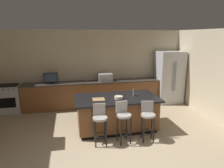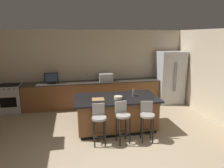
{
  "view_description": "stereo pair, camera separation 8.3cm",
  "coord_description": "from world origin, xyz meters",
  "views": [
    {
      "loc": [
        -0.9,
        -3.36,
        2.52
      ],
      "look_at": [
        0.33,
        2.45,
        1.09
      ],
      "focal_mm": 32.68,
      "sensor_mm": 36.0,
      "label": 1
    },
    {
      "loc": [
        -0.82,
        -3.38,
        2.52
      ],
      "look_at": [
        0.33,
        2.45,
        1.09
      ],
      "focal_mm": 32.68,
      "sensor_mm": 36.0,
      "label": 2
    }
  ],
  "objects": [
    {
      "name": "range_oven",
      "position": [
        -2.89,
        3.67,
        0.46
      ],
      "size": [
        0.71,
        0.63,
        0.93
      ],
      "color": "#B7BABF",
      "rests_on": "ground_plane"
    },
    {
      "name": "bar_stool_center",
      "position": [
        0.29,
        0.96,
        0.6
      ],
      "size": [
        0.34,
        0.36,
        1.0
      ],
      "rotation": [
        0.0,
        0.0,
        0.15
      ],
      "color": "gray",
      "rests_on": "ground_plane"
    },
    {
      "name": "refrigerator",
      "position": [
        2.77,
        3.58,
        0.97
      ],
      "size": [
        0.94,
        0.82,
        1.94
      ],
      "color": "#B7BABF",
      "rests_on": "ground_plane"
    },
    {
      "name": "sink_faucet_back",
      "position": [
        -0.29,
        3.77,
        1.03
      ],
      "size": [
        0.02,
        0.02,
        0.24
      ],
      "primitive_type": "cylinder",
      "color": "#B2B2B7",
      "rests_on": "counter_back"
    },
    {
      "name": "tv_monitor",
      "position": [
        -1.53,
        3.62,
        1.09
      ],
      "size": [
        0.47,
        0.16,
        0.38
      ],
      "color": "black",
      "rests_on": "counter_back"
    },
    {
      "name": "bar_stool_right",
      "position": [
        0.89,
        0.93,
        0.58
      ],
      "size": [
        0.34,
        0.36,
        0.97
      ],
      "rotation": [
        0.0,
        0.0,
        -0.19
      ],
      "color": "gray",
      "rests_on": "ground_plane"
    },
    {
      "name": "wall_right",
      "position": [
        3.35,
        2.02,
        1.35
      ],
      "size": [
        0.12,
        4.45,
        2.7
      ],
      "primitive_type": "cube",
      "color": "beige",
      "rests_on": "ground_plane"
    },
    {
      "name": "bar_stool_left",
      "position": [
        -0.27,
        0.99,
        0.58
      ],
      "size": [
        0.34,
        0.34,
        0.97
      ],
      "rotation": [
        0.0,
        0.0,
        -0.03
      ],
      "color": "gray",
      "rests_on": "ground_plane"
    },
    {
      "name": "ground_plane",
      "position": [
        0.0,
        0.0,
        0.0
      ],
      "size": [
        16.19,
        16.19,
        0.0
      ],
      "primitive_type": "plane",
      "color": "tan"
    },
    {
      "name": "fruit_bowl",
      "position": [
        0.32,
        1.55,
        0.94
      ],
      "size": [
        0.22,
        0.22,
        0.07
      ],
      "primitive_type": "cylinder",
      "color": "beige",
      "rests_on": "kitchen_island"
    },
    {
      "name": "tv_remote",
      "position": [
        0.9,
        1.83,
        0.91
      ],
      "size": [
        0.05,
        0.17,
        0.02
      ],
      "primitive_type": "cube",
      "rotation": [
        0.0,
        0.0,
        -0.06
      ],
      "color": "black",
      "rests_on": "kitchen_island"
    },
    {
      "name": "counter_back",
      "position": [
        -0.12,
        3.67,
        0.46
      ],
      "size": [
        4.82,
        0.62,
        0.91
      ],
      "color": "brown",
      "rests_on": "ground_plane"
    },
    {
      "name": "kitchen_island",
      "position": [
        0.29,
        1.69,
        0.46
      ],
      "size": [
        2.22,
        1.18,
        0.9
      ],
      "color": "black",
      "rests_on": "ground_plane"
    },
    {
      "name": "sink_faucet_island",
      "position": [
        0.76,
        1.69,
        1.01
      ],
      "size": [
        0.02,
        0.02,
        0.22
      ],
      "primitive_type": "cylinder",
      "color": "#B2B2B7",
      "rests_on": "kitchen_island"
    },
    {
      "name": "cutting_board",
      "position": [
        -0.21,
        1.58,
        0.91
      ],
      "size": [
        0.32,
        0.29,
        0.02
      ],
      "primitive_type": "cube",
      "rotation": [
        0.0,
        0.0,
        -0.06
      ],
      "color": "#A87F51",
      "rests_on": "kitchen_island"
    },
    {
      "name": "wall_back",
      "position": [
        0.0,
        4.05,
        1.35
      ],
      "size": [
        7.1,
        0.12,
        2.7
      ],
      "primitive_type": "cube",
      "color": "beige",
      "rests_on": "ground_plane"
    },
    {
      "name": "cell_phone",
      "position": [
        0.86,
        1.74,
        0.91
      ],
      "size": [
        0.13,
        0.17,
        0.01
      ],
      "primitive_type": "cube",
      "rotation": [
        0.0,
        0.0,
        0.45
      ],
      "color": "black",
      "rests_on": "kitchen_island"
    },
    {
      "name": "microwave",
      "position": [
        0.34,
        3.67,
        1.05
      ],
      "size": [
        0.48,
        0.36,
        0.27
      ],
      "primitive_type": "cube",
      "color": "#B7BABF",
      "rests_on": "counter_back"
    }
  ]
}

